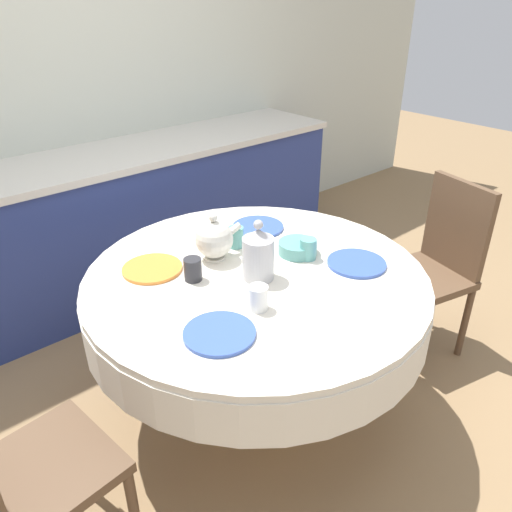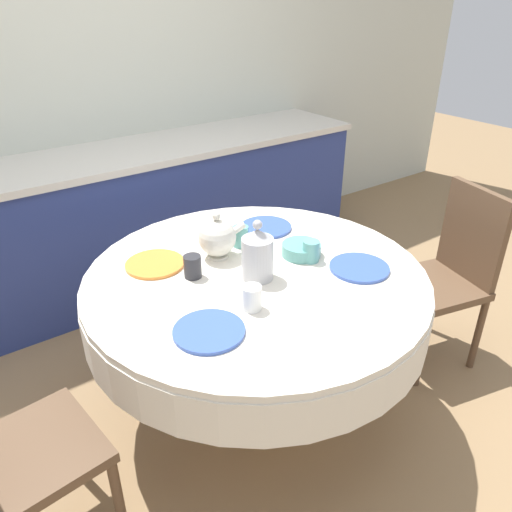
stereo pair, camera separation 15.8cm
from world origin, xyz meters
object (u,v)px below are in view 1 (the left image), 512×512
at_px(chair_left, 436,261).
at_px(chair_right, 15,469).
at_px(teapot, 214,239).
at_px(coffee_carafe, 258,254).

bearing_deg(chair_left, chair_right, 99.94).
height_order(chair_left, teapot, teapot).
xyz_separation_m(chair_right, teapot, (0.99, 0.33, 0.31)).
distance_m(chair_left, chair_right, 2.07).
distance_m(chair_left, teapot, 1.21).
bearing_deg(chair_right, coffee_carafe, 88.35).
height_order(chair_right, teapot, teapot).
xyz_separation_m(chair_right, coffee_carafe, (1.03, 0.09, 0.32)).
bearing_deg(chair_left, teapot, 80.50).
distance_m(coffee_carafe, teapot, 0.24).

